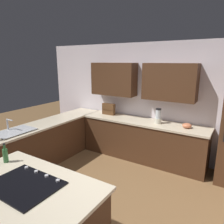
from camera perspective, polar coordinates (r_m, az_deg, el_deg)
ground_plane at (r=3.68m, az=-2.50°, el=-22.92°), size 14.00×14.00×0.00m
wall_back at (r=4.86m, az=10.37°, el=4.43°), size 6.00×0.44×2.60m
lower_cabinets_back at (r=4.84m, az=8.14°, el=-7.76°), size 2.80×0.60×0.86m
countertop_back at (r=4.70m, az=8.32°, el=-2.65°), size 2.84×0.64×0.04m
lower_cabinets_side at (r=4.92m, az=-16.68°, el=-7.86°), size 0.60×2.90×0.86m
countertop_side at (r=4.78m, az=-17.05°, el=-2.83°), size 0.64×2.94×0.04m
island_base at (r=2.83m, az=-21.86°, el=-26.09°), size 1.62×0.93×0.86m
island_top at (r=2.57m, az=-22.80°, el=-18.29°), size 1.70×1.01×0.04m
sink_unit at (r=4.33m, az=-25.11°, el=-4.77°), size 0.46×0.70×0.23m
cooktop at (r=2.56m, az=-22.75°, el=-17.72°), size 0.76×0.56×0.03m
blender at (r=4.53m, az=12.45°, el=-1.34°), size 0.15×0.15×0.33m
mixing_bowl at (r=4.41m, az=19.75°, el=-3.50°), size 0.18×0.18×0.10m
spice_rack at (r=5.16m, az=-0.93°, el=0.81°), size 0.33×0.11×0.28m
oil_bottle at (r=3.12m, az=-27.07°, el=-10.37°), size 0.07×0.07×0.26m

